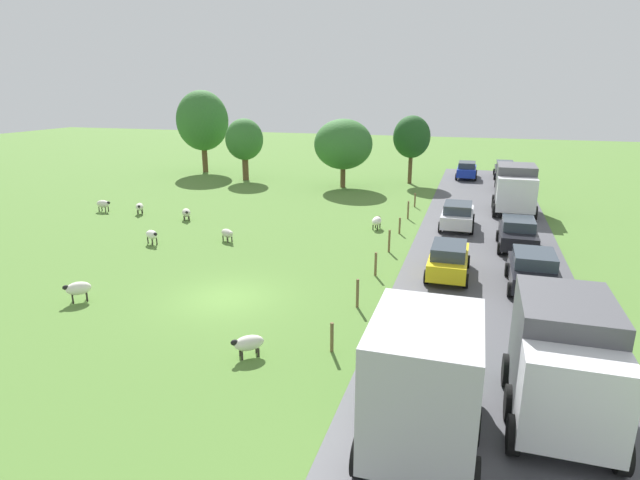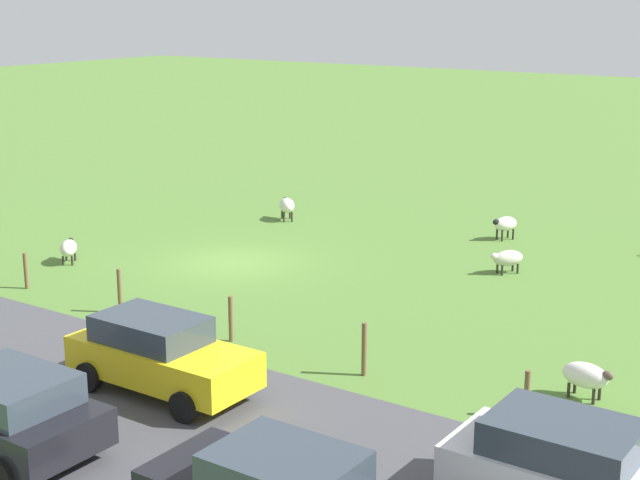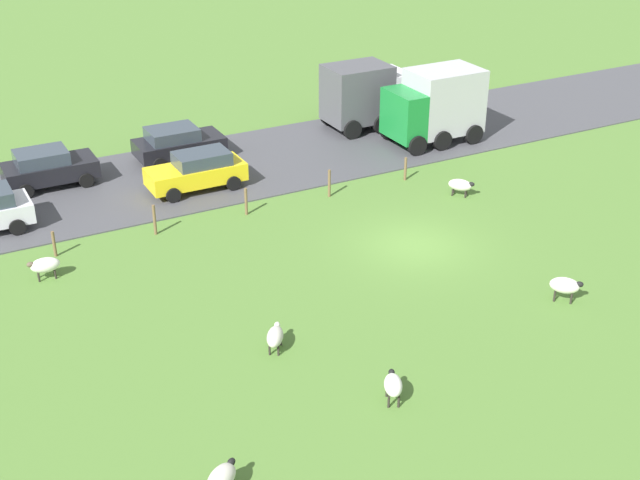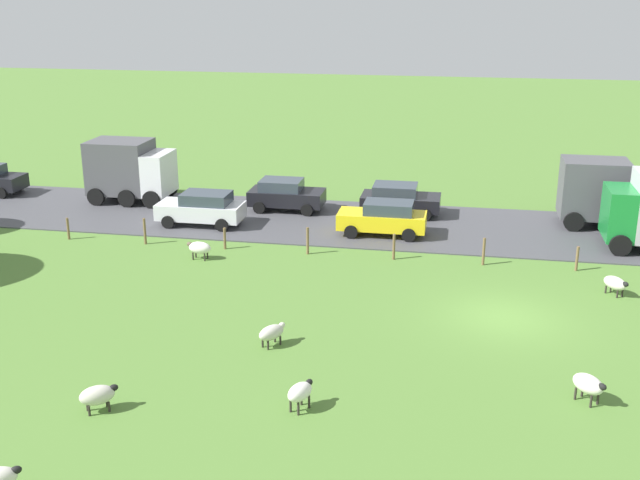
{
  "view_description": "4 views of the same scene",
  "coord_description": "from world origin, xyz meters",
  "px_view_note": "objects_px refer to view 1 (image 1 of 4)",
  "views": [
    {
      "loc": [
        9.79,
        -18.4,
        8.66
      ],
      "look_at": [
        2.11,
        6.83,
        0.83
      ],
      "focal_mm": 28.86,
      "sensor_mm": 36.0,
      "label": 1
    },
    {
      "loc": [
        22.63,
        18.97,
        8.27
      ],
      "look_at": [
        0.18,
        3.49,
        1.3
      ],
      "focal_mm": 53.49,
      "sensor_mm": 36.0,
      "label": 2
    },
    {
      "loc": [
        -23.86,
        16.85,
        14.91
      ],
      "look_at": [
        0.36,
        3.92,
        1.01
      ],
      "focal_mm": 48.0,
      "sensor_mm": 36.0,
      "label": 3
    },
    {
      "loc": [
        -26.8,
        1.75,
        11.46
      ],
      "look_at": [
        2.86,
        7.34,
        1.6
      ],
      "focal_mm": 43.65,
      "sensor_mm": 36.0,
      "label": 4
    }
  ],
  "objects_px": {
    "car_5": "(518,233)",
    "tree_0": "(343,144)",
    "sheep_0": "(248,343)",
    "tree_1": "(244,140)",
    "car_4": "(508,181)",
    "car_7": "(457,215)",
    "sheep_1": "(140,207)",
    "sheep_5": "(377,221)",
    "truck_1": "(563,362)",
    "truck_2": "(425,377)",
    "sheep_4": "(78,289)",
    "sheep_3": "(186,213)",
    "car_0": "(467,170)",
    "sheep_2": "(103,204)",
    "sheep_7": "(152,235)",
    "car_3": "(449,259)",
    "truck_0": "(515,188)",
    "tree_4": "(202,121)",
    "car_2": "(504,169)",
    "tree_2": "(412,137)",
    "car_1": "(534,270)",
    "sheep_6": "(227,233)"
  },
  "relations": [
    {
      "from": "tree_0",
      "to": "car_0",
      "type": "relative_size",
      "value": 1.4
    },
    {
      "from": "tree_1",
      "to": "car_4",
      "type": "xyz_separation_m",
      "value": [
        24.23,
        1.41,
        -2.95
      ]
    },
    {
      "from": "sheep_0",
      "to": "sheep_5",
      "type": "relative_size",
      "value": 0.97
    },
    {
      "from": "tree_2",
      "to": "car_3",
      "type": "relative_size",
      "value": 1.49
    },
    {
      "from": "car_4",
      "to": "sheep_4",
      "type": "bearing_deg",
      "value": -120.67
    },
    {
      "from": "sheep_6",
      "to": "sheep_0",
      "type": "bearing_deg",
      "value": -60.36
    },
    {
      "from": "car_1",
      "to": "car_2",
      "type": "distance_m",
      "value": 30.79
    },
    {
      "from": "tree_0",
      "to": "tree_2",
      "type": "distance_m",
      "value": 6.68
    },
    {
      "from": "sheep_0",
      "to": "truck_2",
      "type": "relative_size",
      "value": 0.24
    },
    {
      "from": "tree_0",
      "to": "car_7",
      "type": "relative_size",
      "value": 1.42
    },
    {
      "from": "tree_4",
      "to": "car_7",
      "type": "bearing_deg",
      "value": -30.85
    },
    {
      "from": "sheep_5",
      "to": "tree_1",
      "type": "bearing_deg",
      "value": 137.68
    },
    {
      "from": "sheep_4",
      "to": "car_7",
      "type": "height_order",
      "value": "car_7"
    },
    {
      "from": "sheep_5",
      "to": "car_2",
      "type": "relative_size",
      "value": 0.25
    },
    {
      "from": "sheep_0",
      "to": "tree_0",
      "type": "bearing_deg",
      "value": 98.65
    },
    {
      "from": "car_5",
      "to": "car_7",
      "type": "height_order",
      "value": "car_7"
    },
    {
      "from": "tree_1",
      "to": "tree_4",
      "type": "xyz_separation_m",
      "value": [
        -6.21,
        3.23,
        1.48
      ]
    },
    {
      "from": "car_3",
      "to": "car_5",
      "type": "distance_m",
      "value": 6.57
    },
    {
      "from": "truck_0",
      "to": "car_2",
      "type": "distance_m",
      "value": 15.88
    },
    {
      "from": "sheep_2",
      "to": "car_4",
      "type": "relative_size",
      "value": 0.28
    },
    {
      "from": "sheep_1",
      "to": "tree_0",
      "type": "bearing_deg",
      "value": 51.57
    },
    {
      "from": "sheep_1",
      "to": "car_7",
      "type": "bearing_deg",
      "value": 6.37
    },
    {
      "from": "car_5",
      "to": "tree_0",
      "type": "bearing_deg",
      "value": 132.41
    },
    {
      "from": "car_3",
      "to": "tree_2",
      "type": "bearing_deg",
      "value": 101.51
    },
    {
      "from": "tree_0",
      "to": "sheep_0",
      "type": "bearing_deg",
      "value": -81.35
    },
    {
      "from": "car_4",
      "to": "car_5",
      "type": "xyz_separation_m",
      "value": [
        -0.21,
        -17.7,
        -0.01
      ]
    },
    {
      "from": "car_4",
      "to": "tree_2",
      "type": "bearing_deg",
      "value": 171.49
    },
    {
      "from": "sheep_3",
      "to": "tree_0",
      "type": "xyz_separation_m",
      "value": [
        7.2,
        14.75,
        3.35
      ]
    },
    {
      "from": "car_5",
      "to": "truck_0",
      "type": "bearing_deg",
      "value": 88.38
    },
    {
      "from": "sheep_5",
      "to": "truck_0",
      "type": "xyz_separation_m",
      "value": [
        8.54,
        6.93,
        1.32
      ]
    },
    {
      "from": "sheep_3",
      "to": "sheep_0",
      "type": "bearing_deg",
      "value": -53.19
    },
    {
      "from": "sheep_7",
      "to": "car_7",
      "type": "xyz_separation_m",
      "value": [
        16.63,
        8.57,
        0.36
      ]
    },
    {
      "from": "tree_1",
      "to": "car_7",
      "type": "distance_m",
      "value": 24.45
    },
    {
      "from": "sheep_7",
      "to": "tree_1",
      "type": "height_order",
      "value": "tree_1"
    },
    {
      "from": "car_0",
      "to": "car_4",
      "type": "height_order",
      "value": "car_4"
    },
    {
      "from": "car_7",
      "to": "sheep_1",
      "type": "bearing_deg",
      "value": -173.63
    },
    {
      "from": "sheep_4",
      "to": "sheep_7",
      "type": "relative_size",
      "value": 1.04
    },
    {
      "from": "sheep_4",
      "to": "car_5",
      "type": "xyz_separation_m",
      "value": [
        18.08,
        13.14,
        0.33
      ]
    },
    {
      "from": "tree_2",
      "to": "tree_4",
      "type": "height_order",
      "value": "tree_4"
    },
    {
      "from": "sheep_2",
      "to": "car_5",
      "type": "relative_size",
      "value": 0.29
    },
    {
      "from": "sheep_0",
      "to": "sheep_3",
      "type": "bearing_deg",
      "value": 126.81
    },
    {
      "from": "car_7",
      "to": "sheep_2",
      "type": "bearing_deg",
      "value": -174.08
    },
    {
      "from": "sheep_7",
      "to": "tree_0",
      "type": "relative_size",
      "value": 0.17
    },
    {
      "from": "car_5",
      "to": "sheep_5",
      "type": "bearing_deg",
      "value": 166.67
    },
    {
      "from": "tree_2",
      "to": "car_2",
      "type": "distance_m",
      "value": 10.91
    },
    {
      "from": "truck_0",
      "to": "truck_2",
      "type": "distance_m",
      "value": 27.24
    },
    {
      "from": "sheep_2",
      "to": "sheep_4",
      "type": "height_order",
      "value": "sheep_4"
    },
    {
      "from": "sheep_2",
      "to": "tree_2",
      "type": "relative_size",
      "value": 0.18
    },
    {
      "from": "tree_1",
      "to": "truck_2",
      "type": "bearing_deg",
      "value": -58.92
    },
    {
      "from": "truck_1",
      "to": "truck_2",
      "type": "distance_m",
      "value": 3.89
    }
  ]
}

